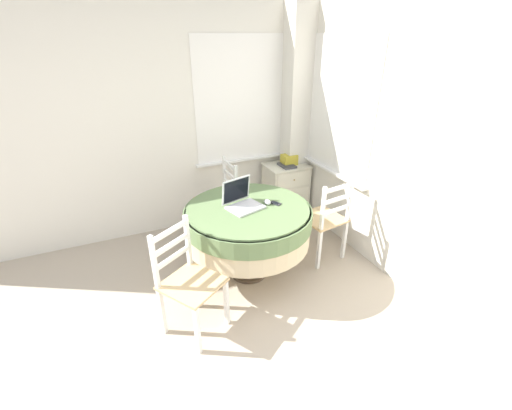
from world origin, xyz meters
The scene contains 11 objects.
corner_room_shell centered at (1.24, 1.72, 1.28)m, with size 4.43×4.57×2.55m.
round_dining_table centered at (0.90, 1.45, 0.59)m, with size 1.20×1.20×0.75m.
laptop centered at (0.86, 1.48, 0.81)m, with size 0.37×0.35×0.26m.
computer_mouse centered at (1.09, 1.43, 0.78)m, with size 0.06×0.09×0.05m.
cell_phone centered at (1.17, 1.40, 0.76)m, with size 0.10×0.12×0.01m.
dining_chair_near_back_window centered at (0.90, 2.28, 0.46)m, with size 0.43×0.42×0.92m.
dining_chair_near_right_window centered at (1.74, 1.39, 0.46)m, with size 0.46×0.47×0.92m.
dining_chair_camera_near centered at (0.20, 0.99, 0.46)m, with size 0.57×0.57×0.92m.
corner_cabinet centered at (1.87, 2.46, 0.34)m, with size 0.54×0.44×0.69m.
storage_box centered at (1.91, 2.47, 0.75)m, with size 0.19×0.14×0.13m.
book_on_cabinet centered at (1.85, 2.42, 0.70)m, with size 0.17×0.23×0.02m.
Camera 1 is at (-0.19, -1.16, 2.18)m, focal length 24.00 mm.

